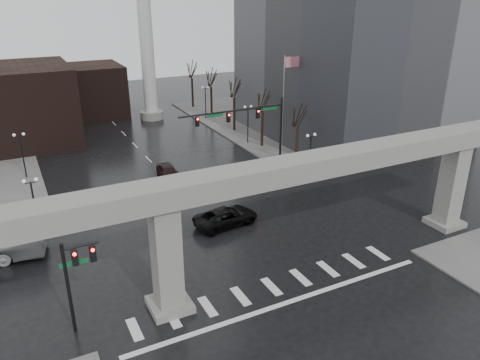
% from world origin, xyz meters
% --- Properties ---
extents(ground, '(160.00, 160.00, 0.00)m').
position_xyz_m(ground, '(0.00, 0.00, 0.00)').
color(ground, black).
rests_on(ground, ground).
extents(sidewalk_ne, '(28.00, 36.00, 0.15)m').
position_xyz_m(sidewalk_ne, '(26.00, 36.00, 0.07)').
color(sidewalk_ne, slate).
rests_on(sidewalk_ne, ground).
extents(elevated_guideway, '(48.00, 2.60, 8.70)m').
position_xyz_m(elevated_guideway, '(1.26, 0.00, 6.88)').
color(elevated_guideway, gray).
rests_on(elevated_guideway, ground).
extents(building_far_left, '(16.00, 14.00, 10.00)m').
position_xyz_m(building_far_left, '(-14.00, 42.00, 5.00)').
color(building_far_left, black).
rests_on(building_far_left, ground).
extents(building_far_mid, '(10.00, 10.00, 8.00)m').
position_xyz_m(building_far_mid, '(-2.00, 52.00, 4.00)').
color(building_far_mid, black).
rests_on(building_far_mid, ground).
extents(smokestack, '(3.60, 3.60, 30.00)m').
position_xyz_m(smokestack, '(6.00, 46.00, 13.35)').
color(smokestack, silver).
rests_on(smokestack, ground).
extents(signal_mast_arm, '(12.12, 0.43, 8.00)m').
position_xyz_m(signal_mast_arm, '(8.99, 18.80, 5.83)').
color(signal_mast_arm, black).
rests_on(signal_mast_arm, ground).
extents(signal_left_pole, '(2.30, 0.30, 6.00)m').
position_xyz_m(signal_left_pole, '(-12.25, 0.50, 4.07)').
color(signal_left_pole, black).
rests_on(signal_left_pole, ground).
extents(flagpole_assembly, '(2.06, 0.12, 12.00)m').
position_xyz_m(flagpole_assembly, '(15.29, 22.00, 7.53)').
color(flagpole_assembly, silver).
rests_on(flagpole_assembly, ground).
extents(lamp_right_0, '(1.22, 0.32, 5.11)m').
position_xyz_m(lamp_right_0, '(13.50, 14.00, 3.47)').
color(lamp_right_0, black).
rests_on(lamp_right_0, ground).
extents(lamp_right_1, '(1.22, 0.32, 5.11)m').
position_xyz_m(lamp_right_1, '(13.50, 28.00, 3.47)').
color(lamp_right_1, black).
rests_on(lamp_right_1, ground).
extents(lamp_right_2, '(1.22, 0.32, 5.11)m').
position_xyz_m(lamp_right_2, '(13.50, 42.00, 3.47)').
color(lamp_right_2, black).
rests_on(lamp_right_2, ground).
extents(lamp_left_0, '(1.22, 0.32, 5.11)m').
position_xyz_m(lamp_left_0, '(-13.50, 14.00, 3.47)').
color(lamp_left_0, black).
rests_on(lamp_left_0, ground).
extents(lamp_left_1, '(1.22, 0.32, 5.11)m').
position_xyz_m(lamp_left_1, '(-13.50, 28.00, 3.47)').
color(lamp_left_1, black).
rests_on(lamp_left_1, ground).
extents(lamp_left_2, '(1.22, 0.32, 5.11)m').
position_xyz_m(lamp_left_2, '(-13.50, 42.00, 3.47)').
color(lamp_left_2, black).
rests_on(lamp_left_2, ground).
extents(tree_right_0, '(1.09, 1.58, 7.50)m').
position_xyz_m(tree_right_0, '(14.53, 18.02, 2.79)').
color(tree_right_0, black).
rests_on(tree_right_0, ground).
extents(tree_right_1, '(1.09, 1.61, 7.67)m').
position_xyz_m(tree_right_1, '(14.53, 26.02, 2.85)').
color(tree_right_1, black).
rests_on(tree_right_1, ground).
extents(tree_right_2, '(1.10, 1.63, 7.85)m').
position_xyz_m(tree_right_2, '(14.53, 34.02, 2.91)').
color(tree_right_2, black).
rests_on(tree_right_2, ground).
extents(tree_right_3, '(1.11, 1.66, 8.02)m').
position_xyz_m(tree_right_3, '(14.53, 42.02, 2.98)').
color(tree_right_3, black).
rests_on(tree_right_3, ground).
extents(tree_right_4, '(1.12, 1.69, 8.19)m').
position_xyz_m(tree_right_4, '(14.53, 50.02, 3.04)').
color(tree_right_4, black).
rests_on(tree_right_4, ground).
extents(pickup_truck, '(5.91, 3.19, 1.58)m').
position_xyz_m(pickup_truck, '(1.11, 8.60, 0.79)').
color(pickup_truck, black).
rests_on(pickup_truck, ground).
extents(far_car, '(2.34, 4.91, 1.62)m').
position_xyz_m(far_car, '(0.04, 20.73, 0.81)').
color(far_car, black).
rests_on(far_car, ground).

